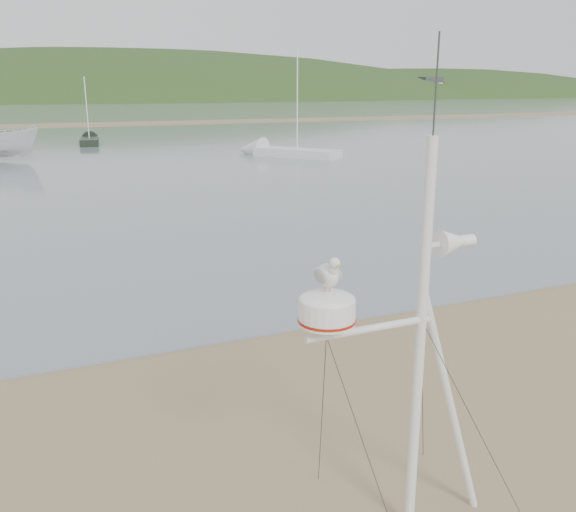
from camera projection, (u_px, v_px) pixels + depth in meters
name	position (u px, v px, depth m)	size (l,w,h in m)	color
water	(21.00, 109.00, 122.84)	(560.00, 256.00, 0.04)	slate
sandbar	(28.00, 126.00, 68.04)	(560.00, 7.00, 0.07)	#826A4B
hill_ridge	(79.00, 154.00, 226.24)	(620.00, 180.00, 80.00)	#223A17
far_cottages	(28.00, 88.00, 179.47)	(294.40, 6.30, 8.00)	beige
mast_rig	(413.00, 430.00, 5.73)	(2.08, 2.22, 4.68)	white
sailboat_white_near	(271.00, 151.00, 38.86)	(5.60, 6.83, 7.12)	silver
sailboat_dark_mid	(90.00, 140.00, 47.14)	(1.96, 5.46, 5.37)	black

